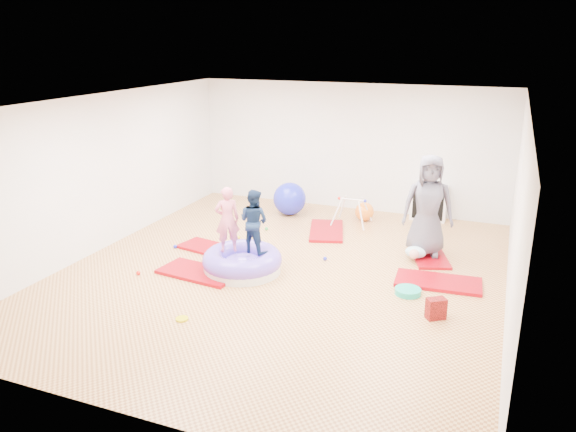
% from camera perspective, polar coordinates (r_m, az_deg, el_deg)
% --- Properties ---
extents(room, '(7.01, 8.01, 2.81)m').
position_cam_1_polar(room, '(8.92, -0.71, 2.51)').
color(room, tan).
rests_on(room, ground).
extents(gym_mat_front_left, '(1.40, 0.82, 0.06)m').
position_cam_1_polar(gym_mat_front_left, '(9.43, -9.06, -5.69)').
color(gym_mat_front_left, '#A1040B').
rests_on(gym_mat_front_left, ground).
extents(gym_mat_mid_left, '(1.24, 0.79, 0.05)m').
position_cam_1_polar(gym_mat_mid_left, '(10.47, -7.97, -3.23)').
color(gym_mat_mid_left, '#A1040B').
rests_on(gym_mat_mid_left, ground).
extents(gym_mat_center_back, '(0.99, 1.42, 0.05)m').
position_cam_1_polar(gym_mat_center_back, '(11.29, 3.94, -1.50)').
color(gym_mat_center_back, '#A1040B').
rests_on(gym_mat_center_back, ground).
extents(gym_mat_right, '(1.38, 0.76, 0.06)m').
position_cam_1_polar(gym_mat_right, '(9.29, 15.01, -6.50)').
color(gym_mat_right, '#A1040B').
rests_on(gym_mat_right, ground).
extents(gym_mat_rear_right, '(0.89, 1.24, 0.05)m').
position_cam_1_polar(gym_mat_rear_right, '(10.29, 14.17, -4.01)').
color(gym_mat_rear_right, '#A1040B').
rests_on(gym_mat_rear_right, ground).
extents(inflatable_cushion, '(1.33, 1.33, 0.42)m').
position_cam_1_polar(inflatable_cushion, '(9.41, -4.67, -4.69)').
color(inflatable_cushion, silver).
rests_on(inflatable_cushion, ground).
extents(child_pink, '(0.48, 0.45, 1.11)m').
position_cam_1_polar(child_pink, '(9.23, -6.20, -0.06)').
color(child_pink, '#D8637F').
rests_on(child_pink, inflatable_cushion).
extents(child_navy, '(0.59, 0.50, 1.07)m').
position_cam_1_polar(child_navy, '(9.17, -3.50, -0.23)').
color(child_navy, '#102242').
rests_on(child_navy, inflatable_cushion).
extents(adult_caregiver, '(0.99, 0.76, 1.79)m').
position_cam_1_polar(adult_caregiver, '(10.05, 14.04, 1.04)').
color(adult_caregiver, '#514F5F').
rests_on(adult_caregiver, gym_mat_rear_right).
extents(infant, '(0.36, 0.37, 0.21)m').
position_cam_1_polar(infant, '(10.05, 12.81, -3.64)').
color(infant, '#B6ECFF').
rests_on(infant, gym_mat_rear_right).
extents(ball_pit_balls, '(4.40, 2.89, 0.07)m').
position_cam_1_polar(ball_pit_balls, '(10.20, -3.20, -3.61)').
color(ball_pit_balls, '#1D24CD').
rests_on(ball_pit_balls, ground).
extents(exercise_ball_blue, '(0.72, 0.72, 0.72)m').
position_cam_1_polar(exercise_ball_blue, '(12.28, 0.17, 1.76)').
color(exercise_ball_blue, '#1D24CD').
rests_on(exercise_ball_blue, ground).
extents(exercise_ball_orange, '(0.40, 0.40, 0.40)m').
position_cam_1_polar(exercise_ball_orange, '(12.03, 7.77, 0.46)').
color(exercise_ball_orange, orange).
rests_on(exercise_ball_orange, ground).
extents(infant_play_gym, '(0.74, 0.70, 0.57)m').
position_cam_1_polar(infant_play_gym, '(11.66, 6.50, 0.86)').
color(infant_play_gym, white).
rests_on(infant_play_gym, ground).
extents(cube_shelf, '(0.74, 0.36, 0.74)m').
position_cam_1_polar(cube_shelf, '(12.31, 14.13, 1.30)').
color(cube_shelf, white).
rests_on(cube_shelf, ground).
extents(balance_disc, '(0.40, 0.40, 0.09)m').
position_cam_1_polar(balance_disc, '(8.82, 12.08, -7.50)').
color(balance_disc, '#14AC92').
rests_on(balance_disc, ground).
extents(backpack, '(0.31, 0.28, 0.30)m').
position_cam_1_polar(backpack, '(8.15, 14.80, -9.08)').
color(backpack, '#B41412').
rests_on(backpack, ground).
extents(yellow_toy, '(0.18, 0.18, 0.03)m').
position_cam_1_polar(yellow_toy, '(8.04, -10.72, -10.23)').
color(yellow_toy, '#D3CD05').
rests_on(yellow_toy, ground).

